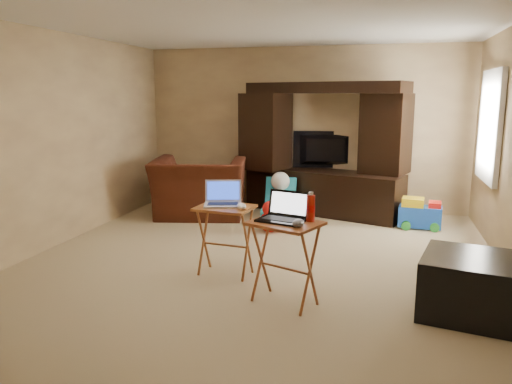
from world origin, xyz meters
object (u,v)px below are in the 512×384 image
(push_toy, at_px, (420,213))
(laptop_left, at_px, (223,194))
(tray_table_right, at_px, (285,263))
(water_bottle, at_px, (311,208))
(mouse_right, at_px, (298,223))
(recliner, at_px, (200,188))
(ottoman, at_px, (471,286))
(laptop_right, at_px, (281,207))
(entertainment_center, at_px, (324,149))
(mouse_left, at_px, (241,206))
(child_rocker, at_px, (278,199))
(tray_table_left, at_px, (225,241))
(television, at_px, (325,150))
(plush_toy, at_px, (270,216))

(push_toy, relative_size, laptop_left, 1.54)
(tray_table_right, relative_size, water_bottle, 3.25)
(tray_table_right, relative_size, mouse_right, 4.92)
(recliner, relative_size, tray_table_right, 1.83)
(tray_table_right, height_order, mouse_right, mouse_right)
(mouse_right, bearing_deg, laptop_left, 141.21)
(mouse_right, bearing_deg, ottoman, 11.71)
(laptop_right, relative_size, mouse_right, 2.58)
(mouse_right, bearing_deg, recliner, 123.92)
(ottoman, relative_size, laptop_right, 2.01)
(entertainment_center, height_order, mouse_left, entertainment_center)
(push_toy, xyz_separation_m, water_bottle, (-1.08, -2.81, 0.62))
(tray_table_right, bearing_deg, recliner, 145.70)
(tray_table_right, bearing_deg, water_bottle, 44.29)
(child_rocker, bearing_deg, recliner, -177.11)
(child_rocker, bearing_deg, tray_table_left, -94.56)
(television, bearing_deg, child_rocker, 43.82)
(tray_table_right, bearing_deg, laptop_right, 175.92)
(television, bearing_deg, tray_table_right, 82.70)
(mouse_left, distance_m, water_bottle, 0.83)
(plush_toy, bearing_deg, push_toy, 20.03)
(child_rocker, relative_size, push_toy, 1.06)
(laptop_left, distance_m, mouse_left, 0.26)
(television, relative_size, plush_toy, 2.37)
(push_toy, relative_size, ottoman, 0.74)
(ottoman, height_order, water_bottle, water_bottle)
(tray_table_left, xyz_separation_m, mouse_left, (0.19, -0.07, 0.38))
(television, relative_size, child_rocker, 1.67)
(push_toy, relative_size, mouse_right, 3.82)
(tray_table_right, relative_size, laptop_right, 1.91)
(child_rocker, distance_m, plush_toy, 0.74)
(entertainment_center, relative_size, plush_toy, 5.70)
(ottoman, distance_m, mouse_right, 1.50)
(push_toy, relative_size, mouse_left, 3.97)
(mouse_left, bearing_deg, entertainment_center, 81.97)
(tray_table_left, bearing_deg, child_rocker, 95.65)
(tray_table_right, distance_m, mouse_left, 0.80)
(laptop_left, bearing_deg, push_toy, 32.92)
(ottoman, distance_m, laptop_left, 2.36)
(entertainment_center, relative_size, push_toy, 4.26)
(mouse_left, relative_size, water_bottle, 0.64)
(child_rocker, xyz_separation_m, push_toy, (1.96, -0.03, -0.09))
(tray_table_left, bearing_deg, water_bottle, -20.85)
(tray_table_right, height_order, mouse_left, mouse_left)
(plush_toy, distance_m, tray_table_left, 1.65)
(laptop_left, height_order, water_bottle, water_bottle)
(push_toy, relative_size, water_bottle, 2.52)
(television, bearing_deg, mouse_left, 73.65)
(television, relative_size, mouse_left, 7.02)
(recliner, relative_size, laptop_left, 3.63)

